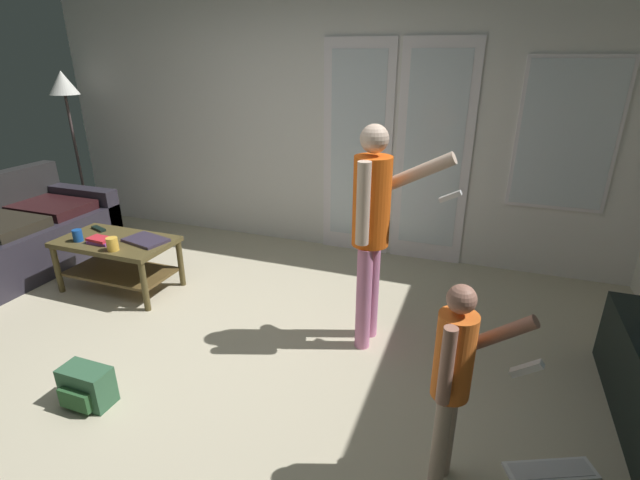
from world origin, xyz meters
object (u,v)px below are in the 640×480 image
at_px(backpack, 86,387).
at_px(cup_near_edge, 112,244).
at_px(floor_lamp, 65,95).
at_px(cup_by_laptop, 78,235).
at_px(person_child, 454,373).
at_px(coffee_table, 118,253).
at_px(person_adult, 373,220).
at_px(tv_remote_black, 99,229).
at_px(laptop_closed, 146,240).
at_px(book_stack, 101,240).
at_px(loose_keyboard, 551,471).

xyz_separation_m(backpack, cup_near_edge, (-0.69, 1.03, 0.40)).
bearing_deg(floor_lamp, cup_by_laptop, -45.35).
xyz_separation_m(person_child, backpack, (-2.00, -0.17, -0.52)).
xyz_separation_m(coffee_table, person_child, (2.85, -1.05, 0.30)).
height_order(person_child, backpack, person_child).
xyz_separation_m(backpack, cup_by_laptop, (-1.10, 1.09, 0.39)).
height_order(coffee_table, cup_by_laptop, cup_by_laptop).
height_order(coffee_table, backpack, coffee_table).
xyz_separation_m(person_adult, backpack, (-1.38, -1.19, -0.80)).
height_order(person_adult, floor_lamp, floor_lamp).
height_order(floor_lamp, tv_remote_black, floor_lamp).
xyz_separation_m(person_adult, floor_lamp, (-3.79, 1.23, 0.58)).
distance_m(backpack, laptop_closed, 1.44).
bearing_deg(book_stack, floor_lamp, 139.63).
height_order(person_child, floor_lamp, floor_lamp).
height_order(person_adult, cup_near_edge, person_adult).
bearing_deg(cup_near_edge, book_stack, 156.43).
relative_size(coffee_table, person_adult, 0.64).
bearing_deg(floor_lamp, loose_keyboard, -22.28).
height_order(laptop_closed, cup_near_edge, cup_near_edge).
xyz_separation_m(person_child, laptop_closed, (-2.57, 1.11, -0.16)).
distance_m(floor_lamp, laptop_closed, 2.40).
bearing_deg(person_child, book_stack, 161.68).
bearing_deg(tv_remote_black, backpack, -31.18).
xyz_separation_m(cup_near_edge, book_stack, (-0.21, 0.09, -0.03)).
distance_m(person_child, floor_lamp, 5.03).
bearing_deg(loose_keyboard, person_child, -155.25).
relative_size(coffee_table, person_child, 0.93).
bearing_deg(laptop_closed, floor_lamp, 161.21).
height_order(coffee_table, laptop_closed, laptop_closed).
relative_size(coffee_table, cup_by_laptop, 9.75).
distance_m(laptop_closed, cup_by_laptop, 0.57).
height_order(backpack, cup_by_laptop, cup_by_laptop).
relative_size(loose_keyboard, cup_by_laptop, 4.53).
bearing_deg(tv_remote_black, book_stack, -23.88).
height_order(floor_lamp, cup_by_laptop, floor_lamp).
bearing_deg(tv_remote_black, floor_lamp, 158.59).
xyz_separation_m(coffee_table, floor_lamp, (-1.57, 1.19, 1.17)).
bearing_deg(cup_by_laptop, person_adult, 2.25).
distance_m(floor_lamp, loose_keyboard, 5.52).
distance_m(person_child, backpack, 2.08).
height_order(floor_lamp, backpack, floor_lamp).
relative_size(backpack, cup_by_laptop, 2.94).
relative_size(person_child, loose_keyboard, 2.32).
relative_size(backpack, tv_remote_black, 1.73).
distance_m(coffee_table, loose_keyboard, 3.46).
bearing_deg(coffee_table, floor_lamp, 142.77).
bearing_deg(cup_near_edge, cup_by_laptop, 172.42).
distance_m(person_child, cup_near_edge, 2.83).
relative_size(person_adult, cup_near_edge, 14.22).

